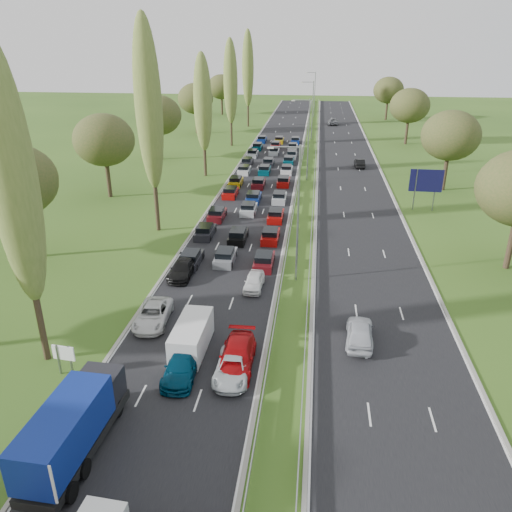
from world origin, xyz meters
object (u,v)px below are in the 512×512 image
(info_sign, at_px, (64,356))
(direction_sign, at_px, (426,182))
(near_car_2, at_px, (153,315))
(blue_lorry, at_px, (75,425))
(near_car_3, at_px, (182,269))
(white_van_rear, at_px, (192,335))

(info_sign, bearing_deg, direction_sign, 52.49)
(near_car_2, bearing_deg, blue_lorry, -93.39)
(near_car_2, relative_size, near_car_3, 1.05)
(white_van_rear, relative_size, info_sign, 2.46)
(near_car_3, xyz_separation_m, direction_sign, (25.12, 22.47, 2.86))
(white_van_rear, bearing_deg, info_sign, -151.58)
(blue_lorry, bearing_deg, direction_sign, 62.78)
(blue_lorry, bearing_deg, near_car_3, 92.76)
(near_car_2, height_order, white_van_rear, white_van_rear)
(direction_sign, bearing_deg, info_sign, -127.51)
(near_car_2, height_order, near_car_3, near_car_2)
(near_car_2, xyz_separation_m, info_sign, (-3.56, -6.78, 0.65))
(near_car_3, relative_size, blue_lorry, 0.58)
(near_car_3, bearing_deg, near_car_2, -90.23)
(white_van_rear, xyz_separation_m, info_sign, (-7.32, -3.87, 0.31))
(near_car_3, xyz_separation_m, info_sign, (-3.68, -15.05, 0.66))
(info_sign, bearing_deg, near_car_2, 62.29)
(near_car_3, height_order, info_sign, info_sign)
(near_car_2, relative_size, blue_lorry, 0.61)
(blue_lorry, height_order, direction_sign, direction_sign)
(near_car_2, distance_m, near_car_3, 8.27)
(blue_lorry, relative_size, info_sign, 3.90)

